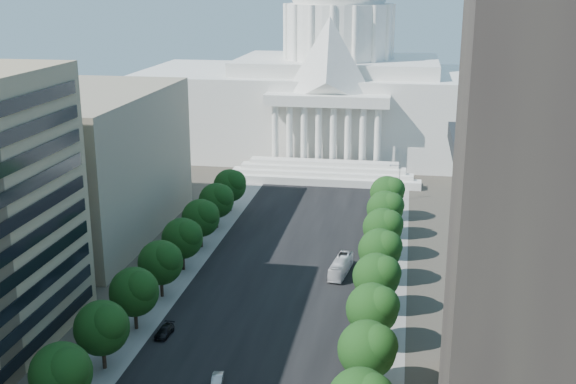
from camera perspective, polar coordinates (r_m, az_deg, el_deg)
The scene contains 27 objects.
road_asphalt at distance 137.41m, azimuth -0.28°, elevation -5.68°, with size 30.00×260.00×0.01m, color black.
sidewalk_left at distance 141.67m, azimuth -7.90°, elevation -5.14°, with size 8.00×260.00×0.02m, color gray.
sidewalk_right at distance 135.70m, azimuth 7.70°, elevation -6.13°, with size 8.00×260.00×0.02m, color gray.
capitol at distance 223.68m, azimuth 3.91°, elevation 8.22°, with size 120.00×56.00×73.00m.
office_block_left_far at distance 156.73m, azimuth -17.21°, elevation 2.13°, with size 38.00×52.00×30.00m, color gray.
tree_l_c at distance 93.14m, azimuth -17.39°, elevation -13.43°, with size 7.79×7.60×9.97m.
tree_l_d at distance 102.61m, azimuth -14.38°, elevation -10.27°, with size 7.79×7.60×9.97m.
tree_l_e at distance 112.57m, azimuth -11.94°, elevation -7.64°, with size 7.79×7.60×9.97m.
tree_l_f at distance 122.89m, azimuth -9.93°, elevation -5.43°, with size 7.79×7.60×9.97m.
tree_l_g at distance 133.50m, azimuth -8.24°, elevation -3.56°, with size 7.79×7.60×9.97m.
tree_l_h at distance 144.32m, azimuth -6.81°, elevation -1.97°, with size 7.79×7.60×9.97m.
tree_l_i at distance 155.32m, azimuth -5.59°, elevation -0.60°, with size 7.79×7.60×9.97m.
tree_l_j at distance 166.45m, azimuth -4.53°, elevation 0.59°, with size 7.79×7.60×9.97m.
tree_r_d at distance 94.79m, azimuth 6.46°, elevation -12.17°, with size 7.79×7.60×9.97m.
tree_r_e at distance 105.49m, azimuth 6.84°, elevation -9.08°, with size 7.79×7.60×9.97m.
tree_r_f at distance 116.44m, azimuth 7.15°, elevation -6.57°, with size 7.79×7.60×9.97m.
tree_r_g at distance 127.58m, azimuth 7.41°, elevation -4.49°, with size 7.79×7.60×9.97m.
tree_r_h at distance 138.87m, azimuth 7.62°, elevation -2.74°, with size 7.79×7.60×9.97m.
tree_r_i at distance 150.26m, azimuth 7.80°, elevation -1.26°, with size 7.79×7.60×9.97m.
tree_r_j at distance 161.75m, azimuth 7.95°, elevation 0.01°, with size 7.79×7.60×9.97m.
streetlight_c at distance 105.89m, azimuth 7.69°, elevation -9.39°, with size 2.61×0.44×9.00m.
streetlight_d at distance 128.89m, azimuth 8.12°, elevation -4.60°, with size 2.61×0.44×9.00m.
streetlight_e at distance 152.52m, azimuth 8.40°, elevation -1.27°, with size 2.61×0.44×9.00m.
streetlight_f at distance 176.52m, azimuth 8.61°, elevation 1.16°, with size 2.61×0.44×9.00m.
car_silver at distance 99.12m, azimuth -5.62°, elevation -14.63°, with size 1.40×4.01×1.32m, color #B7BAC0.
car_dark_b at distance 112.41m, azimuth -9.74°, elevation -10.81°, with size 1.89×4.65×1.35m, color black.
city_bus at distance 132.54m, azimuth 4.20°, elevation -5.89°, with size 2.46×10.51×2.93m, color silver.
Camera 1 is at (21.79, -35.48, 51.58)m, focal length 45.00 mm.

